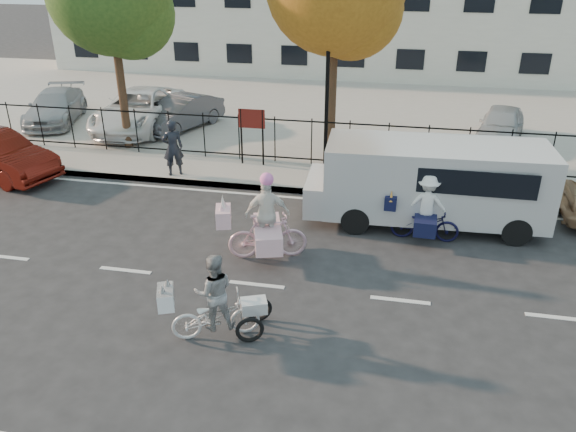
% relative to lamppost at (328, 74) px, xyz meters
% --- Properties ---
extents(ground, '(120.00, 120.00, 0.00)m').
position_rel_lamppost_xyz_m(ground, '(-0.50, -6.80, -3.11)').
color(ground, '#333334').
extents(road_markings, '(60.00, 9.52, 0.01)m').
position_rel_lamppost_xyz_m(road_markings, '(-0.50, -6.80, -3.11)').
color(road_markings, silver).
rests_on(road_markings, ground).
extents(curb, '(60.00, 0.10, 0.15)m').
position_rel_lamppost_xyz_m(curb, '(-0.50, -1.75, -3.04)').
color(curb, '#A8A399').
rests_on(curb, ground).
extents(sidewalk, '(60.00, 2.20, 0.15)m').
position_rel_lamppost_xyz_m(sidewalk, '(-0.50, -0.70, -3.04)').
color(sidewalk, '#A8A399').
rests_on(sidewalk, ground).
extents(parking_lot, '(60.00, 15.60, 0.15)m').
position_rel_lamppost_xyz_m(parking_lot, '(-0.50, 8.20, -3.04)').
color(parking_lot, '#A8A399').
rests_on(parking_lot, ground).
extents(iron_fence, '(58.00, 0.06, 1.50)m').
position_rel_lamppost_xyz_m(iron_fence, '(-0.50, 0.40, -2.21)').
color(iron_fence, black).
rests_on(iron_fence, sidewalk).
extents(building, '(34.00, 10.00, 6.00)m').
position_rel_lamppost_xyz_m(building, '(-0.50, 18.20, -0.11)').
color(building, silver).
rests_on(building, ground).
extents(lamppost, '(0.36, 0.36, 4.33)m').
position_rel_lamppost_xyz_m(lamppost, '(0.00, 0.00, 0.00)').
color(lamppost, black).
rests_on(lamppost, sidewalk).
extents(street_sign, '(0.85, 0.06, 1.80)m').
position_rel_lamppost_xyz_m(street_sign, '(-2.35, 0.00, -1.70)').
color(street_sign, black).
rests_on(street_sign, sidewalk).
extents(zebra_trike, '(1.93, 1.33, 1.68)m').
position_rel_lamppost_xyz_m(zebra_trike, '(-0.79, -8.61, -2.47)').
color(zebra_trike, white).
rests_on(zebra_trike, ground).
extents(unicorn_bike, '(2.11, 1.52, 2.08)m').
position_rel_lamppost_xyz_m(unicorn_bike, '(-0.57, -5.59, -2.34)').
color(unicorn_bike, '#DDA8B8').
rests_on(unicorn_bike, ground).
extents(bull_bike, '(1.83, 1.25, 1.70)m').
position_rel_lamppost_xyz_m(bull_bike, '(2.97, -3.97, -2.43)').
color(bull_bike, black).
rests_on(bull_bike, ground).
extents(white_van, '(6.02, 2.23, 2.12)m').
position_rel_lamppost_xyz_m(white_van, '(3.08, -3.00, -1.94)').
color(white_van, silver).
rests_on(white_van, ground).
extents(pedestrian, '(0.75, 0.68, 1.73)m').
position_rel_lamppost_xyz_m(pedestrian, '(-4.47, -1.39, -2.10)').
color(pedestrian, black).
rests_on(pedestrian, sidewalk).
extents(lot_car_a, '(2.88, 4.58, 1.24)m').
position_rel_lamppost_xyz_m(lot_car_a, '(-11.31, 3.22, -2.34)').
color(lot_car_a, '#A3A7AB').
rests_on(lot_car_a, parking_lot).
extents(lot_car_b, '(2.68, 5.38, 1.46)m').
position_rel_lamppost_xyz_m(lot_car_b, '(-7.63, 3.05, -2.23)').
color(lot_car_b, white).
rests_on(lot_car_b, parking_lot).
extents(lot_car_c, '(2.55, 4.01, 1.25)m').
position_rel_lamppost_xyz_m(lot_car_c, '(-6.04, 3.33, -2.34)').
color(lot_car_c, '#48494F').
rests_on(lot_car_c, parking_lot).
extents(lot_car_d, '(2.24, 3.85, 1.23)m').
position_rel_lamppost_xyz_m(lot_car_d, '(5.79, 4.10, -2.35)').
color(lot_car_d, '#A7ABAF').
rests_on(lot_car_d, parking_lot).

